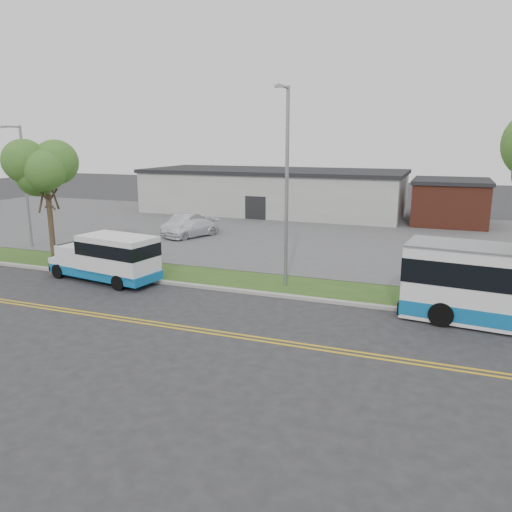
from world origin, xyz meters
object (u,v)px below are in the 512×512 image
at_px(shuttle_bus, 109,257).
at_px(parked_car_b, 192,228).
at_px(streetlight_far, 24,182).
at_px(pedestrian, 112,251).
at_px(tree_west, 46,176).
at_px(parked_car_a, 183,224).
at_px(streetlight_near, 286,182).

height_order(shuttle_bus, parked_car_b, shuttle_bus).
xyz_separation_m(streetlight_far, pedestrian, (8.39, -2.30, -3.58)).
bearing_deg(pedestrian, tree_west, -23.14).
bearing_deg(shuttle_bus, parked_car_b, 106.83).
relative_size(tree_west, parked_car_a, 1.52).
bearing_deg(shuttle_bus, tree_west, 165.64).
xyz_separation_m(tree_west, streetlight_near, (15.00, -0.47, 0.11)).
bearing_deg(parked_car_b, parked_car_a, 172.14).
xyz_separation_m(parked_car_a, parked_car_b, (1.15, -0.69, -0.11)).
distance_m(streetlight_near, streetlight_far, 19.20).
relative_size(streetlight_near, parked_car_a, 2.10).
xyz_separation_m(shuttle_bus, parked_car_a, (-2.78, 12.71, -0.47)).
distance_m(streetlight_far, pedestrian, 9.40).
relative_size(streetlight_far, shuttle_bus, 1.21).
bearing_deg(shuttle_bus, pedestrian, 134.03).
bearing_deg(parked_car_a, streetlight_far, -135.15).
bearing_deg(streetlight_near, shuttle_bus, -165.80).
xyz_separation_m(streetlight_near, parked_car_b, (-10.42, 9.79, -4.50)).
xyz_separation_m(shuttle_bus, pedestrian, (-1.82, 2.61, -0.42)).
relative_size(streetlight_far, parked_car_a, 1.76).
bearing_deg(parked_car_b, streetlight_far, -117.27).
bearing_deg(streetlight_far, streetlight_near, -8.05).
bearing_deg(streetlight_far, shuttle_bus, -25.71).
relative_size(pedestrian, parked_car_b, 0.36).
bearing_deg(streetlight_near, parked_car_b, 136.77).
distance_m(tree_west, streetlight_far, 4.62).
bearing_deg(parked_car_a, streetlight_near, -43.73).
height_order(streetlight_far, parked_car_a, streetlight_far).
xyz_separation_m(streetlight_near, streetlight_far, (-19.00, 2.69, -0.76)).
bearing_deg(pedestrian, parked_car_b, -113.20).
bearing_deg(tree_west, pedestrian, -1.15).
xyz_separation_m(tree_west, streetlight_far, (-4.00, 2.22, -0.65)).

